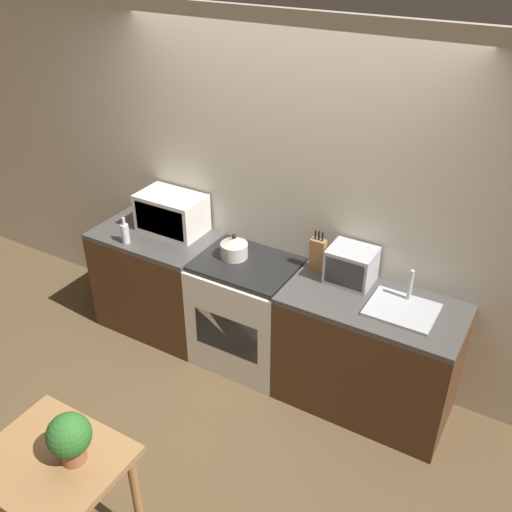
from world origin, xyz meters
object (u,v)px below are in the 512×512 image
object	(u,v)px
kettle	(234,247)
microwave	(172,213)
dining_table	(55,477)
bottle	(125,233)
toaster_oven	(351,266)
stove_range	(247,312)

from	to	relation	value
kettle	microwave	xyz separation A→B (m)	(-0.65, 0.10, 0.07)
microwave	dining_table	bearing A→B (deg)	-69.05
bottle	toaster_oven	distance (m)	1.75
microwave	bottle	size ratio (longest dim) A/B	2.42
stove_range	toaster_oven	bearing A→B (deg)	11.98
microwave	bottle	world-z (taller)	microwave
dining_table	stove_range	bearing A→B (deg)	90.14
kettle	microwave	world-z (taller)	microwave
stove_range	microwave	distance (m)	0.99
kettle	microwave	distance (m)	0.66
microwave	stove_range	bearing A→B (deg)	-9.08
stove_range	kettle	bearing A→B (deg)	169.08
toaster_oven	microwave	bearing A→B (deg)	-178.72
microwave	dining_table	xyz separation A→B (m)	(0.78, -2.03, -0.41)
bottle	dining_table	xyz separation A→B (m)	(0.97, -1.69, -0.34)
bottle	toaster_oven	world-z (taller)	toaster_oven
kettle	dining_table	size ratio (longest dim) A/B	0.26
kettle	bottle	xyz separation A→B (m)	(-0.84, -0.24, 0.00)
bottle	microwave	bearing A→B (deg)	61.14
kettle	toaster_oven	bearing A→B (deg)	8.77
stove_range	dining_table	world-z (taller)	stove_range
bottle	toaster_oven	xyz separation A→B (m)	(1.71, 0.38, 0.04)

